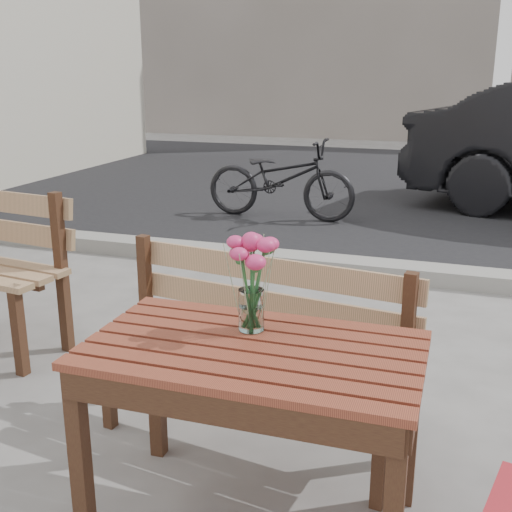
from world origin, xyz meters
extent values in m
cube|color=black|center=(0.00, 7.00, 0.00)|extent=(30.00, 8.00, 0.00)
cube|color=gray|center=(0.00, 3.00, 0.06)|extent=(30.00, 0.25, 0.12)
cube|color=#5D2618|center=(0.12, 0.12, 0.66)|extent=(1.09, 0.64, 0.03)
cube|color=black|center=(-0.37, -0.16, 0.32)|extent=(0.05, 0.05, 0.64)
cube|color=black|center=(-0.38, 0.38, 0.32)|extent=(0.05, 0.05, 0.64)
cube|color=black|center=(0.62, 0.39, 0.32)|extent=(0.05, 0.05, 0.64)
cube|color=olive|center=(-0.05, 0.56, 0.42)|extent=(1.36, 0.54, 0.03)
cube|color=olive|center=(-0.03, 0.75, 0.64)|extent=(1.32, 0.21, 0.36)
cube|color=black|center=(-0.68, 0.49, 0.22)|extent=(0.05, 0.05, 0.44)
cube|color=black|center=(0.52, 0.32, 0.22)|extent=(0.05, 0.05, 0.44)
cube|color=black|center=(-0.63, 0.79, 0.40)|extent=(0.05, 0.05, 0.80)
cube|color=black|center=(0.57, 0.62, 0.40)|extent=(0.05, 0.05, 0.80)
cylinder|color=white|center=(0.08, 0.24, 0.74)|extent=(0.09, 0.09, 0.15)
cylinder|color=#2A6833|center=(0.08, 0.24, 0.81)|extent=(0.05, 0.05, 0.29)
cube|color=black|center=(-1.37, 0.79, 0.24)|extent=(0.06, 0.06, 0.49)
cube|color=black|center=(-1.33, 1.12, 0.45)|extent=(0.06, 0.06, 0.90)
imported|color=black|center=(-1.13, 4.69, 0.42)|extent=(1.60, 0.59, 0.83)
camera|label=1|loc=(0.74, -1.68, 1.53)|focal=45.00mm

